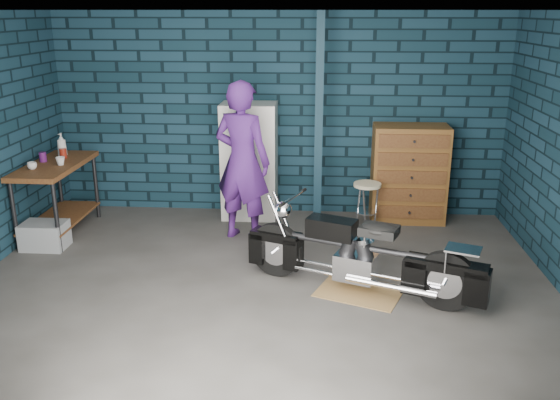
% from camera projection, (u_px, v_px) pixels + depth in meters
% --- Properties ---
extents(ground, '(6.00, 6.00, 0.00)m').
position_uv_depth(ground, '(260.00, 289.00, 6.00)').
color(ground, '#4F4C49').
rests_on(ground, ground).
extents(room_walls, '(6.02, 5.01, 2.71)m').
position_uv_depth(room_walls, '(264.00, 93.00, 5.94)').
color(room_walls, '#0E2530').
rests_on(room_walls, ground).
extents(support_post, '(0.10, 0.10, 2.70)m').
position_uv_depth(support_post, '(319.00, 123.00, 7.40)').
color(support_post, '#112937').
rests_on(support_post, ground).
extents(workbench, '(0.60, 1.40, 0.91)m').
position_uv_depth(workbench, '(58.00, 199.00, 7.39)').
color(workbench, brown).
rests_on(workbench, ground).
extents(drip_mat, '(0.97, 0.86, 0.01)m').
position_uv_depth(drip_mat, '(360.00, 291.00, 5.95)').
color(drip_mat, olive).
rests_on(drip_mat, ground).
extents(motorcycle, '(2.14, 1.28, 0.91)m').
position_uv_depth(motorcycle, '(361.00, 250.00, 5.81)').
color(motorcycle, black).
rests_on(motorcycle, ground).
extents(person, '(0.83, 0.68, 1.94)m').
position_uv_depth(person, '(242.00, 162.00, 7.08)').
color(person, '#481D6E').
rests_on(person, ground).
extents(storage_bin, '(0.50, 0.36, 0.31)m').
position_uv_depth(storage_bin, '(45.00, 235.00, 7.01)').
color(storage_bin, gray).
rests_on(storage_bin, ground).
extents(locker, '(0.72, 0.52, 1.55)m').
position_uv_depth(locker, '(249.00, 161.00, 7.91)').
color(locker, silver).
rests_on(locker, ground).
extents(tool_chest, '(0.96, 0.53, 1.28)m').
position_uv_depth(tool_chest, '(409.00, 174.00, 7.80)').
color(tool_chest, brown).
rests_on(tool_chest, ground).
extents(shop_stool, '(0.43, 0.43, 0.63)m').
position_uv_depth(shop_stool, '(366.00, 207.00, 7.51)').
color(shop_stool, beige).
rests_on(shop_stool, ground).
extents(cup_a, '(0.14, 0.14, 0.09)m').
position_uv_depth(cup_a, '(32.00, 166.00, 6.96)').
color(cup_a, beige).
rests_on(cup_a, workbench).
extents(cup_b, '(0.13, 0.13, 0.10)m').
position_uv_depth(cup_b, '(60.00, 161.00, 7.15)').
color(cup_b, beige).
rests_on(cup_b, workbench).
extents(mug_purple, '(0.09, 0.09, 0.12)m').
position_uv_depth(mug_purple, '(43.00, 157.00, 7.31)').
color(mug_purple, '#52175D').
rests_on(mug_purple, workbench).
extents(mug_red, '(0.11, 0.11, 0.12)m').
position_uv_depth(mug_red, '(63.00, 153.00, 7.49)').
color(mug_red, maroon).
rests_on(mug_red, workbench).
extents(bottle, '(0.12, 0.12, 0.31)m').
position_uv_depth(bottle, '(62.00, 145.00, 7.53)').
color(bottle, gray).
rests_on(bottle, workbench).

